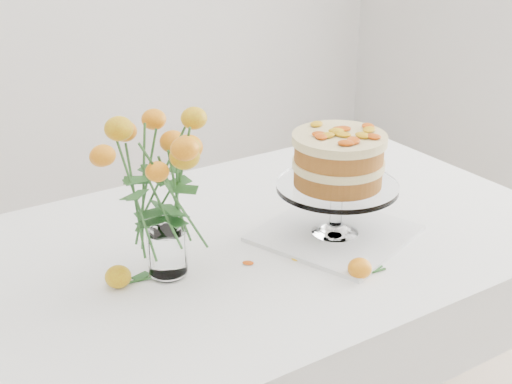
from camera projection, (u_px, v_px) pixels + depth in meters
table at (268, 263)px, 1.75m from camera, size 1.43×0.93×0.76m
napkin at (335, 233)px, 1.71m from camera, size 0.41×0.41×0.01m
cake_stand at (338, 165)px, 1.63m from camera, size 0.29×0.29×0.26m
rose_vase at (163, 169)px, 1.44m from camera, size 0.34×0.34×0.42m
loose_rose_near at (118, 277)px, 1.49m from camera, size 0.10×0.06×0.05m
loose_rose_far at (360, 268)px, 1.52m from camera, size 0.09×0.05×0.04m
stray_petal_a at (248, 263)px, 1.58m from camera, size 0.03×0.02×0.00m
stray_petal_b at (295, 258)px, 1.60m from camera, size 0.03×0.02×0.00m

